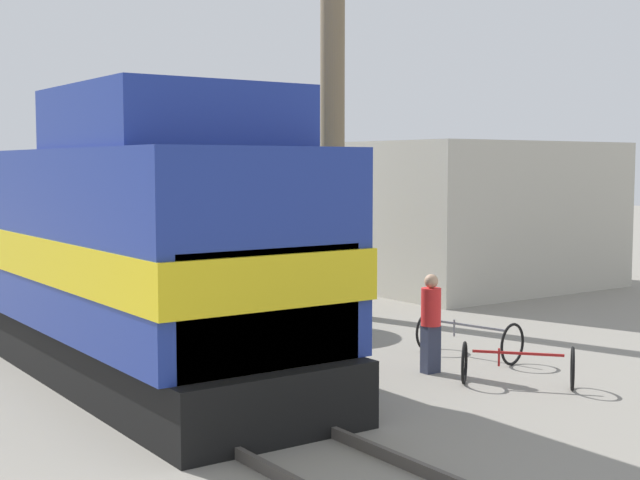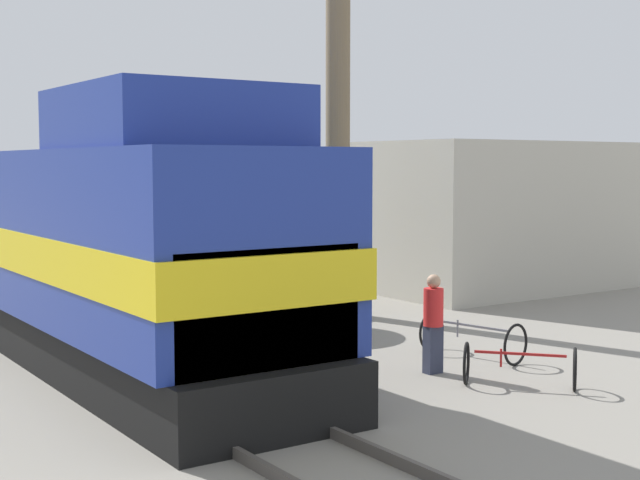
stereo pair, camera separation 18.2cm
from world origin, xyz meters
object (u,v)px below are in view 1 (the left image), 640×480
at_px(vendor_umbrella, 268,234).
at_px(person_bystander, 431,320).
at_px(bicycle_spare, 518,365).
at_px(locomotive, 76,244).
at_px(billboard_sign, 201,191).
at_px(bicycle, 469,337).
at_px(utility_pole, 333,92).

relative_size(vendor_umbrella, person_bystander, 1.45).
xyz_separation_m(vendor_umbrella, bicycle_spare, (0.46, -6.79, -1.68)).
bearing_deg(locomotive, billboard_sign, 36.94).
bearing_deg(person_bystander, vendor_umbrella, 89.89).
xyz_separation_m(locomotive, bicycle, (5.59, -4.99, -1.63)).
height_order(utility_pole, bicycle_spare, utility_pole).
height_order(locomotive, vendor_umbrella, locomotive).
bearing_deg(billboard_sign, utility_pole, -57.64).
distance_m(vendor_umbrella, bicycle_spare, 7.01).
distance_m(locomotive, bicycle_spare, 8.59).
height_order(utility_pole, bicycle, utility_pole).
bearing_deg(locomotive, utility_pole, 3.05).
bearing_deg(locomotive, person_bystander, -52.45).
bearing_deg(bicycle_spare, billboard_sign, -129.41).
bearing_deg(bicycle, person_bystander, 7.57).
bearing_deg(vendor_umbrella, utility_pole, 14.73).
relative_size(utility_pole, person_bystander, 6.12).
bearing_deg(utility_pole, bicycle_spare, -102.69).
bearing_deg(vendor_umbrella, person_bystander, -90.11).
height_order(person_bystander, bicycle_spare, person_bystander).
height_order(locomotive, billboard_sign, locomotive).
xyz_separation_m(utility_pole, billboard_sign, (-1.90, 3.00, -2.33)).
relative_size(locomotive, bicycle, 7.93).
height_order(person_bystander, bicycle, person_bystander).
relative_size(billboard_sign, bicycle, 1.97).
relative_size(billboard_sign, person_bystander, 2.33).
bearing_deg(bicycle, billboard_sign, -94.10).
height_order(locomotive, person_bystander, locomotive).
bearing_deg(vendor_umbrella, bicycle, -74.02).
relative_size(utility_pole, billboard_sign, 2.63).
bearing_deg(vendor_umbrella, locomotive, 177.03).
xyz_separation_m(utility_pole, bicycle, (-0.75, -5.33, -4.84)).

